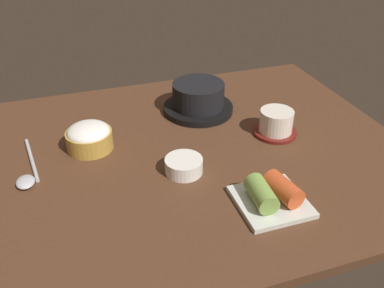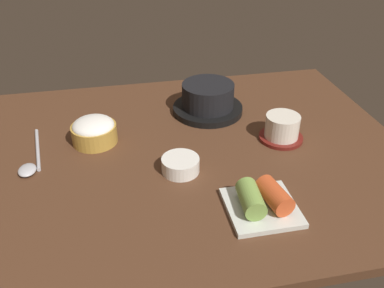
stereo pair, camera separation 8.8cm
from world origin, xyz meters
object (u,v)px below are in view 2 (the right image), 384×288
object	(u,v)px
banchan_cup_center	(180,164)
stone_pot	(208,99)
kimchi_plate	(262,201)
tea_cup_with_saucer	(282,128)
spoon	(31,163)
rice_bowl	(94,130)

from	to	relation	value
banchan_cup_center	stone_pot	bearing A→B (deg)	64.58
stone_pot	kimchi_plate	distance (cm)	38.53
tea_cup_with_saucer	kimchi_plate	distance (cm)	25.50
tea_cup_with_saucer	spoon	distance (cm)	55.06
rice_bowl	tea_cup_with_saucer	distance (cm)	42.42
banchan_cup_center	kimchi_plate	distance (cm)	18.96
stone_pot	kimchi_plate	world-z (taller)	stone_pot
stone_pot	banchan_cup_center	xyz separation A→B (cm)	(-11.39, -23.97, -1.92)
kimchi_plate	spoon	bearing A→B (deg)	151.64
rice_bowl	kimchi_plate	xyz separation A→B (cm)	(29.19, -29.53, -1.00)
stone_pot	banchan_cup_center	distance (cm)	26.61
stone_pot	tea_cup_with_saucer	size ratio (longest dim) A/B	1.77
rice_bowl	tea_cup_with_saucer	xyz separation A→B (cm)	(41.77, -7.37, -0.05)
tea_cup_with_saucer	stone_pot	bearing A→B (deg)	129.35
rice_bowl	banchan_cup_center	size ratio (longest dim) A/B	1.31
banchan_cup_center	kimchi_plate	xyz separation A→B (cm)	(12.20, -14.52, 0.29)
rice_bowl	banchan_cup_center	xyz separation A→B (cm)	(17.00, -15.01, -1.30)
banchan_cup_center	spoon	world-z (taller)	banchan_cup_center
banchan_cup_center	kimchi_plate	bearing A→B (deg)	-49.97
tea_cup_with_saucer	kimchi_plate	world-z (taller)	tea_cup_with_saucer
stone_pot	kimchi_plate	bearing A→B (deg)	-88.80
stone_pot	tea_cup_with_saucer	bearing A→B (deg)	-50.65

